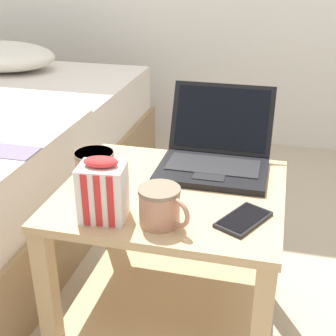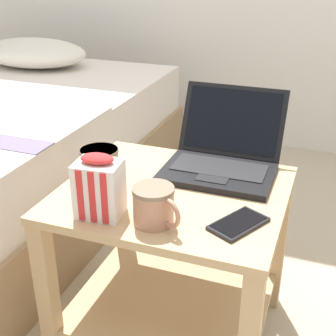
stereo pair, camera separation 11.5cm
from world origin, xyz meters
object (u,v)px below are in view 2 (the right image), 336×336
snack_bag (99,187)px  laptop (223,155)px  cell_phone (239,224)px  mug_front_left (154,204)px  mug_front_right (100,163)px

snack_bag → laptop: bearing=59.1°
snack_bag → cell_phone: size_ratio=0.98×
mug_front_left → cell_phone: size_ratio=0.81×
laptop → snack_bag: 0.40m
mug_front_left → snack_bag: snack_bag is taller
laptop → mug_front_left: bearing=-102.2°
laptop → mug_front_left: laptop is taller
mug_front_left → mug_front_right: 0.27m
mug_front_left → cell_phone: bearing=16.9°
cell_phone → mug_front_right: bearing=165.6°
laptop → mug_front_right: laptop is taller
laptop → cell_phone: 0.30m
laptop → mug_front_left: 0.34m
snack_bag → cell_phone: snack_bag is taller
mug_front_right → snack_bag: 0.19m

